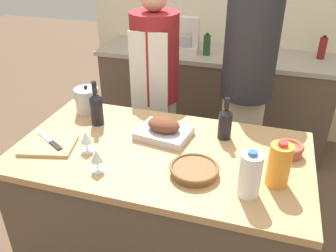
# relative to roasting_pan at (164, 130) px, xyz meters

# --- Properties ---
(kitchen_island) EXTENTS (1.59, 0.87, 0.88)m
(kitchen_island) POSITION_rel_roasting_pan_xyz_m (0.03, -0.14, -0.48)
(kitchen_island) COLOR brown
(kitchen_island) RESTS_ON ground_plane
(back_counter) EXTENTS (2.18, 0.60, 0.92)m
(back_counter) POSITION_rel_roasting_pan_xyz_m (0.03, 1.49, -0.46)
(back_counter) COLOR brown
(back_counter) RESTS_ON ground_plane
(back_wall) EXTENTS (2.68, 0.10, 2.55)m
(back_wall) POSITION_rel_roasting_pan_xyz_m (0.03, 1.84, 0.35)
(back_wall) COLOR beige
(back_wall) RESTS_ON ground_plane
(roasting_pan) EXTENTS (0.32, 0.26, 0.12)m
(roasting_pan) POSITION_rel_roasting_pan_xyz_m (0.00, 0.00, 0.00)
(roasting_pan) COLOR #BCBCC1
(roasting_pan) RESTS_ON kitchen_island
(wicker_basket) EXTENTS (0.24, 0.24, 0.05)m
(wicker_basket) POSITION_rel_roasting_pan_xyz_m (0.25, -0.30, -0.02)
(wicker_basket) COLOR brown
(wicker_basket) RESTS_ON kitchen_island
(cutting_board) EXTENTS (0.32, 0.27, 0.02)m
(cutting_board) POSITION_rel_roasting_pan_xyz_m (-0.57, -0.29, -0.04)
(cutting_board) COLOR tan
(cutting_board) RESTS_ON kitchen_island
(stock_pot) EXTENTS (0.15, 0.15, 0.18)m
(stock_pot) POSITION_rel_roasting_pan_xyz_m (-0.57, 0.16, 0.04)
(stock_pot) COLOR #B7B7BC
(stock_pot) RESTS_ON kitchen_island
(mixing_bowl) EXTENTS (0.15, 0.15, 0.07)m
(mixing_bowl) POSITION_rel_roasting_pan_xyz_m (0.69, 0.01, -0.01)
(mixing_bowl) COLOR #A84C38
(mixing_bowl) RESTS_ON kitchen_island
(juice_jug) EXTENTS (0.10, 0.10, 0.23)m
(juice_jug) POSITION_rel_roasting_pan_xyz_m (0.63, -0.25, 0.06)
(juice_jug) COLOR orange
(juice_jug) RESTS_ON kitchen_island
(milk_jug) EXTENTS (0.10, 0.10, 0.23)m
(milk_jug) POSITION_rel_roasting_pan_xyz_m (0.51, -0.37, 0.06)
(milk_jug) COLOR white
(milk_jug) RESTS_ON kitchen_island
(wine_bottle_green) EXTENTS (0.08, 0.08, 0.28)m
(wine_bottle_green) POSITION_rel_roasting_pan_xyz_m (-0.43, 0.03, 0.06)
(wine_bottle_green) COLOR black
(wine_bottle_green) RESTS_ON kitchen_island
(wine_bottle_dark) EXTENTS (0.08, 0.08, 0.25)m
(wine_bottle_dark) POSITION_rel_roasting_pan_xyz_m (0.33, 0.09, 0.05)
(wine_bottle_dark) COLOR black
(wine_bottle_dark) RESTS_ON kitchen_island
(wine_glass_left) EXTENTS (0.07, 0.07, 0.12)m
(wine_glass_left) POSITION_rel_roasting_pan_xyz_m (-0.21, -0.40, 0.03)
(wine_glass_left) COLOR silver
(wine_glass_left) RESTS_ON kitchen_island
(wine_glass_right) EXTENTS (0.07, 0.07, 0.12)m
(wine_glass_right) POSITION_rel_roasting_pan_xyz_m (-0.35, -0.26, 0.03)
(wine_glass_right) COLOR silver
(wine_glass_right) RESTS_ON kitchen_island
(knife_chef) EXTENTS (0.25, 0.17, 0.01)m
(knife_chef) POSITION_rel_roasting_pan_xyz_m (-0.59, -0.25, -0.02)
(knife_chef) COLOR #B7B7BC
(knife_chef) RESTS_ON cutting_board
(stand_mixer) EXTENTS (0.18, 0.14, 0.32)m
(stand_mixer) POSITION_rel_roasting_pan_xyz_m (-0.20, 1.41, 0.13)
(stand_mixer) COLOR silver
(stand_mixer) RESTS_ON back_counter
(condiment_bottle_tall) EXTENTS (0.07, 0.07, 0.20)m
(condiment_bottle_tall) POSITION_rel_roasting_pan_xyz_m (0.94, 1.59, 0.09)
(condiment_bottle_tall) COLOR maroon
(condiment_bottle_tall) RESTS_ON back_counter
(condiment_bottle_short) EXTENTS (0.06, 0.06, 0.20)m
(condiment_bottle_short) POSITION_rel_roasting_pan_xyz_m (-0.04, 1.40, 0.09)
(condiment_bottle_short) COLOR #234C28
(condiment_bottle_short) RESTS_ON back_counter
(person_cook_aproned) EXTENTS (0.35, 0.36, 1.61)m
(person_cook_aproned) POSITION_rel_roasting_pan_xyz_m (-0.29, 0.70, -0.03)
(person_cook_aproned) COLOR beige
(person_cook_aproned) RESTS_ON ground_plane
(person_cook_guest) EXTENTS (0.37, 0.37, 1.79)m
(person_cook_guest) POSITION_rel_roasting_pan_xyz_m (0.39, 0.75, 0.07)
(person_cook_guest) COLOR beige
(person_cook_guest) RESTS_ON ground_plane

